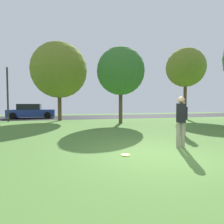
% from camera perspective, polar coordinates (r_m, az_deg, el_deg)
% --- Properties ---
extents(ground_plane, '(44.00, 44.00, 0.00)m').
position_cam_1_polar(ground_plane, '(6.03, 13.35, -12.30)').
color(ground_plane, '#547F38').
extents(road_strip, '(44.00, 6.40, 0.01)m').
position_cam_1_polar(road_strip, '(21.39, -6.87, -1.48)').
color(road_strip, '#28282B').
rests_on(road_strip, ground_plane).
extents(oak_tree_left, '(3.66, 3.66, 5.83)m').
position_cam_1_polar(oak_tree_left, '(14.82, 2.62, 12.14)').
color(oak_tree_left, brown).
rests_on(oak_tree_left, ground_plane).
extents(birch_tree_lone, '(3.78, 3.78, 6.93)m').
position_cam_1_polar(birch_tree_lone, '(20.36, 21.24, 12.30)').
color(birch_tree_lone, brown).
rests_on(birch_tree_lone, ground_plane).
extents(oak_tree_center, '(4.86, 4.86, 6.87)m').
position_cam_1_polar(oak_tree_center, '(17.65, -15.58, 11.99)').
color(oak_tree_center, brown).
rests_on(oak_tree_center, ground_plane).
extents(person_catcher, '(0.30, 0.36, 1.78)m').
position_cam_1_polar(person_catcher, '(7.00, 19.99, -2.04)').
color(person_catcher, gray).
rests_on(person_catcher, ground_plane).
extents(person_bystander, '(0.30, 0.36, 1.60)m').
position_cam_1_polar(person_bystander, '(9.52, 20.61, -1.55)').
color(person_bystander, gray).
rests_on(person_bystander, ground_plane).
extents(frisbee_disc, '(0.27, 0.27, 0.03)m').
position_cam_1_polar(frisbee_disc, '(5.79, 4.08, -12.75)').
color(frisbee_disc, yellow).
rests_on(frisbee_disc, ground_plane).
extents(parked_car_blue, '(4.55, 1.97, 1.48)m').
position_cam_1_polar(parked_car_blue, '(21.29, -23.08, 0.10)').
color(parked_car_blue, '#233893').
rests_on(parked_car_blue, ground_plane).
extents(street_lamp_post, '(0.14, 0.14, 4.50)m').
position_cam_1_polar(street_lamp_post, '(17.95, -28.86, 4.58)').
color(street_lamp_post, '#2D2D33').
rests_on(street_lamp_post, ground_plane).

